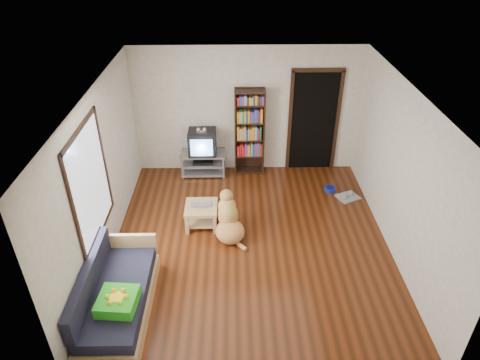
{
  "coord_description": "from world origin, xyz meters",
  "views": [
    {
      "loc": [
        -0.28,
        -5.45,
        4.64
      ],
      "look_at": [
        -0.17,
        0.54,
        0.9
      ],
      "focal_mm": 32.0,
      "sensor_mm": 36.0,
      "label": 1
    }
  ],
  "objects_px": {
    "green_cushion": "(118,301)",
    "laptop": "(201,206)",
    "bookshelf": "(249,128)",
    "dog": "(229,220)",
    "crt_tv": "(202,141)",
    "tv_stand": "(203,162)",
    "grey_rag": "(348,197)",
    "coffee_table": "(201,212)",
    "dog_bowl": "(330,189)",
    "sofa": "(116,297)"
  },
  "relations": [
    {
      "from": "laptop",
      "to": "sofa",
      "type": "relative_size",
      "value": 0.19
    },
    {
      "from": "coffee_table",
      "to": "bookshelf",
      "type": "bearing_deg",
      "value": 64.16
    },
    {
      "from": "laptop",
      "to": "dog",
      "type": "relative_size",
      "value": 0.38
    },
    {
      "from": "grey_rag",
      "to": "sofa",
      "type": "height_order",
      "value": "sofa"
    },
    {
      "from": "bookshelf",
      "to": "dog",
      "type": "height_order",
      "value": "bookshelf"
    },
    {
      "from": "dog_bowl",
      "to": "crt_tv",
      "type": "bearing_deg",
      "value": 164.03
    },
    {
      "from": "green_cushion",
      "to": "sofa",
      "type": "distance_m",
      "value": 0.4
    },
    {
      "from": "dog_bowl",
      "to": "grey_rag",
      "type": "distance_m",
      "value": 0.39
    },
    {
      "from": "laptop",
      "to": "grey_rag",
      "type": "xyz_separation_m",
      "value": [
        2.76,
        0.82,
        -0.4
      ]
    },
    {
      "from": "dog_bowl",
      "to": "dog",
      "type": "height_order",
      "value": "dog"
    },
    {
      "from": "dog_bowl",
      "to": "tv_stand",
      "type": "distance_m",
      "value": 2.63
    },
    {
      "from": "coffee_table",
      "to": "dog",
      "type": "height_order",
      "value": "dog"
    },
    {
      "from": "grey_rag",
      "to": "crt_tv",
      "type": "distance_m",
      "value": 3.07
    },
    {
      "from": "grey_rag",
      "to": "bookshelf",
      "type": "distance_m",
      "value": 2.36
    },
    {
      "from": "dog_bowl",
      "to": "coffee_table",
      "type": "bearing_deg",
      "value": -157.08
    },
    {
      "from": "bookshelf",
      "to": "coffee_table",
      "type": "bearing_deg",
      "value": -115.84
    },
    {
      "from": "tv_stand",
      "to": "dog",
      "type": "height_order",
      "value": "dog"
    },
    {
      "from": "crt_tv",
      "to": "coffee_table",
      "type": "bearing_deg",
      "value": -87.97
    },
    {
      "from": "crt_tv",
      "to": "bookshelf",
      "type": "distance_m",
      "value": 0.99
    },
    {
      "from": "grey_rag",
      "to": "sofa",
      "type": "xyz_separation_m",
      "value": [
        -3.79,
        -2.68,
        0.25
      ]
    },
    {
      "from": "tv_stand",
      "to": "dog",
      "type": "relative_size",
      "value": 1.0
    },
    {
      "from": "green_cushion",
      "to": "dog_bowl",
      "type": "relative_size",
      "value": 2.16
    },
    {
      "from": "grey_rag",
      "to": "bookshelf",
      "type": "height_order",
      "value": "bookshelf"
    },
    {
      "from": "laptop",
      "to": "sofa",
      "type": "xyz_separation_m",
      "value": [
        -1.04,
        -1.86,
        -0.15
      ]
    },
    {
      "from": "coffee_table",
      "to": "crt_tv",
      "type": "bearing_deg",
      "value": 92.03
    },
    {
      "from": "green_cushion",
      "to": "dog",
      "type": "bearing_deg",
      "value": 59.03
    },
    {
      "from": "laptop",
      "to": "sofa",
      "type": "bearing_deg",
      "value": -120.07
    },
    {
      "from": "sofa",
      "to": "grey_rag",
      "type": "bearing_deg",
      "value": 35.25
    },
    {
      "from": "crt_tv",
      "to": "dog",
      "type": "bearing_deg",
      "value": -75.12
    },
    {
      "from": "laptop",
      "to": "grey_rag",
      "type": "height_order",
      "value": "laptop"
    },
    {
      "from": "dog_bowl",
      "to": "sofa",
      "type": "bearing_deg",
      "value": -140.01
    },
    {
      "from": "bookshelf",
      "to": "sofa",
      "type": "xyz_separation_m",
      "value": [
        -1.92,
        -3.72,
        -0.74
      ]
    },
    {
      "from": "bookshelf",
      "to": "coffee_table",
      "type": "distance_m",
      "value": 2.16
    },
    {
      "from": "grey_rag",
      "to": "coffee_table",
      "type": "bearing_deg",
      "value": -164.03
    },
    {
      "from": "green_cushion",
      "to": "laptop",
      "type": "height_order",
      "value": "green_cushion"
    },
    {
      "from": "tv_stand",
      "to": "sofa",
      "type": "xyz_separation_m",
      "value": [
        -0.97,
        -3.63,
        -0.01
      ]
    },
    {
      "from": "grey_rag",
      "to": "dog_bowl",
      "type": "bearing_deg",
      "value": 140.19
    },
    {
      "from": "dog",
      "to": "dog_bowl",
      "type": "bearing_deg",
      "value": 33.13
    },
    {
      "from": "grey_rag",
      "to": "coffee_table",
      "type": "relative_size",
      "value": 0.73
    },
    {
      "from": "dog_bowl",
      "to": "coffee_table",
      "type": "xyz_separation_m",
      "value": [
        -2.46,
        -1.04,
        0.24
      ]
    },
    {
      "from": "dog_bowl",
      "to": "bookshelf",
      "type": "relative_size",
      "value": 0.12
    },
    {
      "from": "laptop",
      "to": "crt_tv",
      "type": "relative_size",
      "value": 0.59
    },
    {
      "from": "bookshelf",
      "to": "green_cushion",
      "type": "bearing_deg",
      "value": -114.14
    },
    {
      "from": "laptop",
      "to": "dog_bowl",
      "type": "xyz_separation_m",
      "value": [
        2.46,
        1.07,
        -0.37
      ]
    },
    {
      "from": "crt_tv",
      "to": "bookshelf",
      "type": "relative_size",
      "value": 0.32
    },
    {
      "from": "coffee_table",
      "to": "dog_bowl",
      "type": "bearing_deg",
      "value": 22.92
    },
    {
      "from": "green_cushion",
      "to": "grey_rag",
      "type": "distance_m",
      "value": 4.75
    },
    {
      "from": "green_cushion",
      "to": "tv_stand",
      "type": "relative_size",
      "value": 0.53
    },
    {
      "from": "sofa",
      "to": "coffee_table",
      "type": "height_order",
      "value": "sofa"
    },
    {
      "from": "grey_rag",
      "to": "green_cushion",
      "type": "bearing_deg",
      "value": -140.99
    }
  ]
}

